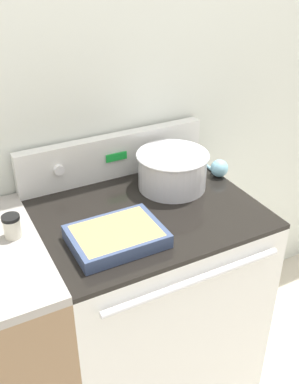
% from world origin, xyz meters
% --- Properties ---
extents(kitchen_wall, '(8.00, 0.05, 2.50)m').
position_xyz_m(kitchen_wall, '(0.00, 0.68, 1.25)').
color(kitchen_wall, silver).
rests_on(kitchen_wall, ground_plane).
extents(stove_range, '(0.80, 0.68, 0.91)m').
position_xyz_m(stove_range, '(0.00, 0.32, 0.45)').
color(stove_range, silver).
rests_on(stove_range, ground_plane).
extents(control_panel, '(0.80, 0.07, 0.18)m').
position_xyz_m(control_panel, '(0.00, 0.62, 1.00)').
color(control_panel, silver).
rests_on(control_panel, stove_range).
extents(mixing_bowl, '(0.29, 0.29, 0.15)m').
position_xyz_m(mixing_bowl, '(0.17, 0.43, 0.99)').
color(mixing_bowl, silver).
rests_on(mixing_bowl, stove_range).
extents(casserole_dish, '(0.30, 0.22, 0.05)m').
position_xyz_m(casserole_dish, '(-0.18, 0.19, 0.94)').
color(casserole_dish, '#38476B').
rests_on(casserole_dish, stove_range).
extents(ladle, '(0.07, 0.32, 0.07)m').
position_xyz_m(ladle, '(0.39, 0.43, 0.94)').
color(ladle, '#7AB2C6').
rests_on(ladle, stove_range).
extents(spice_jar_black_cap, '(0.06, 0.06, 0.08)m').
position_xyz_m(spice_jar_black_cap, '(-0.48, 0.36, 0.96)').
color(spice_jar_black_cap, beige).
rests_on(spice_jar_black_cap, side_counter).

